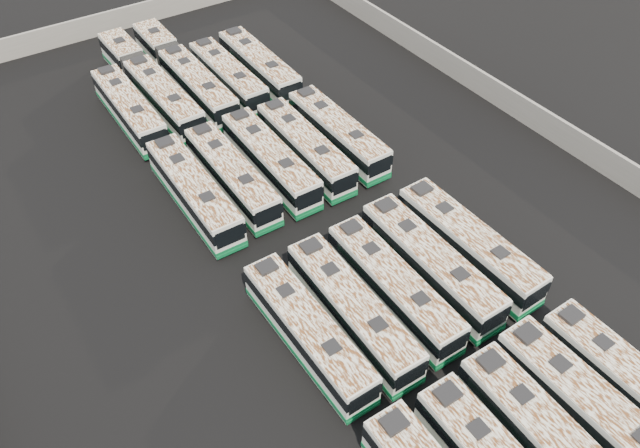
{
  "coord_description": "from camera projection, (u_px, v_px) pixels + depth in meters",
  "views": [
    {
      "loc": [
        -16.08,
        -24.94,
        30.24
      ],
      "look_at": [
        0.38,
        -0.41,
        1.6
      ],
      "focal_mm": 35.0,
      "sensor_mm": 36.0,
      "label": 1
    }
  ],
  "objects": [
    {
      "name": "bus_front_right",
      "position": [
        592.0,
        413.0,
        31.31
      ],
      "size": [
        2.54,
        11.22,
        3.15
      ],
      "rotation": [
        0.0,
        0.0,
        0.01
      ],
      "color": "silver",
      "rests_on": "ground"
    },
    {
      "name": "bus_back_far_left",
      "position": [
        129.0,
        109.0,
        50.86
      ],
      "size": [
        2.42,
        10.97,
        3.08
      ],
      "rotation": [
        0.0,
        0.0,
        -0.01
      ],
      "color": "silver",
      "rests_on": "ground"
    },
    {
      "name": "perimeter_wall",
      "position": [
        312.0,
        228.0,
        41.59
      ],
      "size": [
        45.2,
        73.2,
        2.2
      ],
      "color": "slate",
      "rests_on": "ground"
    },
    {
      "name": "bus_back_far_right",
      "position": [
        259.0,
        66.0,
        55.71
      ],
      "size": [
        2.51,
        11.12,
        3.12
      ],
      "rotation": [
        0.0,
        0.0,
        -0.01
      ],
      "color": "silver",
      "rests_on": "ground"
    },
    {
      "name": "bus_midfront_far_right",
      "position": [
        468.0,
        244.0,
        39.8
      ],
      "size": [
        2.56,
        11.18,
        3.14
      ],
      "rotation": [
        0.0,
        0.0,
        0.02
      ],
      "color": "silver",
      "rests_on": "ground"
    },
    {
      "name": "bus_back_center",
      "position": [
        184.0,
        72.0,
        55.05
      ],
      "size": [
        2.44,
        17.15,
        3.11
      ],
      "rotation": [
        0.0,
        0.0,
        -0.01
      ],
      "color": "silver",
      "rests_on": "ground"
    },
    {
      "name": "bus_front_center",
      "position": [
        553.0,
        447.0,
        30.03
      ],
      "size": [
        2.63,
        11.21,
        3.14
      ],
      "rotation": [
        0.0,
        0.0,
        -0.02
      ],
      "color": "silver",
      "rests_on": "ground"
    },
    {
      "name": "bus_midback_left",
      "position": [
        232.0,
        175.0,
        44.82
      ],
      "size": [
        2.41,
        10.82,
        3.04
      ],
      "rotation": [
        0.0,
        0.0,
        -0.01
      ],
      "color": "silver",
      "rests_on": "ground"
    },
    {
      "name": "bus_midback_far_left",
      "position": [
        194.0,
        192.0,
        43.45
      ],
      "size": [
        2.51,
        11.16,
        3.13
      ],
      "rotation": [
        0.0,
        0.0,
        -0.01
      ],
      "color": "silver",
      "rests_on": "ground"
    },
    {
      "name": "bus_midback_center",
      "position": [
        270.0,
        160.0,
        46.04
      ],
      "size": [
        2.51,
        11.04,
        3.1
      ],
      "rotation": [
        0.0,
        0.0,
        -0.02
      ],
      "color": "silver",
      "rests_on": "ground"
    },
    {
      "name": "bus_midfront_left",
      "position": [
        352.0,
        310.0,
        36.05
      ],
      "size": [
        2.56,
        10.92,
        3.06
      ],
      "rotation": [
        0.0,
        0.0,
        -0.02
      ],
      "color": "silver",
      "rests_on": "ground"
    },
    {
      "name": "bus_midback_far_right",
      "position": [
        338.0,
        133.0,
        48.5
      ],
      "size": [
        2.32,
        10.84,
        3.05
      ],
      "rotation": [
        0.0,
        0.0,
        -0.0
      ],
      "color": "silver",
      "rests_on": "ground"
    },
    {
      "name": "bus_midfront_right",
      "position": [
        430.0,
        264.0,
        38.59
      ],
      "size": [
        2.42,
        11.13,
        3.13
      ],
      "rotation": [
        0.0,
        0.0,
        -0.01
      ],
      "color": "silver",
      "rests_on": "ground"
    },
    {
      "name": "bus_back_right",
      "position": [
        228.0,
        77.0,
        54.54
      ],
      "size": [
        2.29,
        10.7,
        3.01
      ],
      "rotation": [
        0.0,
        0.0,
        -0.0
      ],
      "color": "silver",
      "rests_on": "ground"
    },
    {
      "name": "ground",
      "position": [
        312.0,
        240.0,
        42.35
      ],
      "size": [
        140.0,
        140.0,
        0.0
      ],
      "primitive_type": "plane",
      "color": "black",
      "rests_on": "ground"
    },
    {
      "name": "bus_midfront_far_left",
      "position": [
        308.0,
        332.0,
        34.99
      ],
      "size": [
        2.26,
        10.65,
        3.0
      ],
      "rotation": [
        0.0,
        0.0,
        0.0
      ],
      "color": "silver",
      "rests_on": "ground"
    },
    {
      "name": "bus_midback_right",
      "position": [
        305.0,
        148.0,
        47.15
      ],
      "size": [
        2.54,
        10.89,
        3.05
      ],
      "rotation": [
        0.0,
        0.0,
        -0.02
      ],
      "color": "silver",
      "rests_on": "ground"
    },
    {
      "name": "bus_midfront_center",
      "position": [
        393.0,
        287.0,
        37.33
      ],
      "size": [
        2.41,
        10.75,
        3.02
      ],
      "rotation": [
        0.0,
        0.0,
        -0.01
      ],
      "color": "silver",
      "rests_on": "ground"
    },
    {
      "name": "bus_back_left",
      "position": [
        150.0,
        83.0,
        53.72
      ],
      "size": [
        2.62,
        17.25,
        3.12
      ],
      "rotation": [
        0.0,
        0.0,
        0.02
      ],
      "color": "silver",
      "rests_on": "ground"
    },
    {
      "name": "bus_front_far_right",
      "position": [
        633.0,
        388.0,
        32.44
      ],
      "size": [
        2.4,
        10.72,
        3.01
      ],
      "rotation": [
        0.0,
        0.0,
        0.01
      ],
      "color": "silver",
      "rests_on": "ground"
    }
  ]
}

